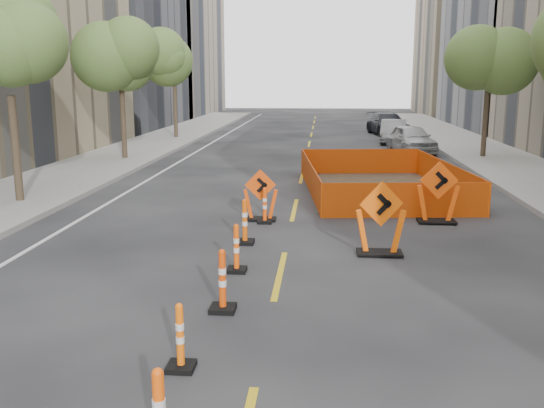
# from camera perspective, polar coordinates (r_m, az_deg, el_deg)

# --- Properties ---
(ground_plane) EXTENTS (140.00, 140.00, 0.00)m
(ground_plane) POSITION_cam_1_polar(r_m,az_deg,el_deg) (8.39, -1.29, -15.30)
(ground_plane) COLOR black
(sidewalk_left) EXTENTS (4.00, 90.00, 0.15)m
(sidewalk_left) POSITION_cam_1_polar(r_m,az_deg,el_deg) (22.08, -21.63, 1.22)
(sidewalk_left) COLOR gray
(sidewalk_left) RESTS_ON ground
(bld_left_d) EXTENTS (12.00, 16.00, 14.00)m
(bld_left_d) POSITION_cam_1_polar(r_m,az_deg,el_deg) (50.01, -16.62, 15.00)
(bld_left_d) COLOR #4C4C51
(bld_left_d) RESTS_ON ground
(bld_left_e) EXTENTS (12.00, 20.00, 20.00)m
(bld_left_e) POSITION_cam_1_polar(r_m,az_deg,el_deg) (65.78, -11.40, 17.00)
(bld_left_e) COLOR gray
(bld_left_e) RESTS_ON ground
(bld_right_e) EXTENTS (12.00, 14.00, 16.00)m
(bld_right_e) POSITION_cam_1_polar(r_m,az_deg,el_deg) (68.10, 19.23, 14.72)
(bld_right_e) COLOR tan
(bld_right_e) RESTS_ON ground
(tree_l_b) EXTENTS (2.80, 2.80, 5.95)m
(tree_l_b) POSITION_cam_1_polar(r_m,az_deg,el_deg) (19.72, -23.65, 12.91)
(tree_l_b) COLOR #382B1E
(tree_l_b) RESTS_ON ground
(tree_l_c) EXTENTS (2.80, 2.80, 5.95)m
(tree_l_c) POSITION_cam_1_polar(r_m,az_deg,el_deg) (28.93, -14.09, 12.88)
(tree_l_c) COLOR #382B1E
(tree_l_c) RESTS_ON ground
(tree_l_d) EXTENTS (2.80, 2.80, 5.95)m
(tree_l_d) POSITION_cam_1_polar(r_m,az_deg,el_deg) (38.54, -9.22, 12.73)
(tree_l_d) COLOR #382B1E
(tree_l_d) RESTS_ON ground
(tree_r_c) EXTENTS (2.80, 2.80, 5.95)m
(tree_r_c) POSITION_cam_1_polar(r_m,az_deg,el_deg) (30.39, 19.78, 12.48)
(tree_r_c) COLOR #382B1E
(tree_r_c) RESTS_ON ground
(channelizer_2) EXTENTS (0.37, 0.37, 0.93)m
(channelizer_2) POSITION_cam_1_polar(r_m,az_deg,el_deg) (8.28, -8.65, -12.23)
(channelizer_2) COLOR #FF640A
(channelizer_2) RESTS_ON ground
(channelizer_3) EXTENTS (0.42, 0.42, 1.07)m
(channelizer_3) POSITION_cam_1_polar(r_m,az_deg,el_deg) (10.12, -4.69, -7.18)
(channelizer_3) COLOR #DD4009
(channelizer_3) RESTS_ON ground
(channelizer_4) EXTENTS (0.39, 0.39, 0.99)m
(channelizer_4) POSITION_cam_1_polar(r_m,az_deg,el_deg) (12.11, -3.37, -4.15)
(channelizer_4) COLOR #F5510A
(channelizer_4) RESTS_ON ground
(channelizer_5) EXTENTS (0.42, 0.42, 1.07)m
(channelizer_5) POSITION_cam_1_polar(r_m,az_deg,el_deg) (14.12, -2.58, -1.65)
(channelizer_5) COLOR #DE5209
(channelizer_5) RESTS_ON ground
(channelizer_6) EXTENTS (0.38, 0.38, 0.97)m
(channelizer_6) POSITION_cam_1_polar(r_m,az_deg,el_deg) (16.12, -0.69, -0.12)
(channelizer_6) COLOR #F5470A
(channelizer_6) RESTS_ON ground
(chevron_sign_left) EXTENTS (1.02, 0.71, 1.41)m
(chevron_sign_left) POSITION_cam_1_polar(r_m,az_deg,el_deg) (16.39, -1.09, 0.86)
(chevron_sign_left) COLOR #D94209
(chevron_sign_left) RESTS_ON ground
(chevron_sign_center) EXTENTS (1.24, 0.94, 1.65)m
(chevron_sign_center) POSITION_cam_1_polar(r_m,az_deg,el_deg) (13.36, 10.20, -1.34)
(chevron_sign_center) COLOR #FF5E0A
(chevron_sign_center) RESTS_ON ground
(chevron_sign_right) EXTENTS (1.13, 0.69, 1.67)m
(chevron_sign_right) POSITION_cam_1_polar(r_m,az_deg,el_deg) (16.64, 15.37, 1.06)
(chevron_sign_right) COLOR #FC4F0A
(chevron_sign_right) RESTS_ON ground
(safety_fence) EXTENTS (5.46, 8.37, 0.99)m
(safety_fence) POSITION_cam_1_polar(r_m,az_deg,el_deg) (20.94, 9.98, 2.51)
(safety_fence) COLOR #FF560D
(safety_fence) RESTS_ON ground
(parked_car_near) EXTENTS (2.50, 4.49, 1.44)m
(parked_car_near) POSITION_cam_1_polar(r_m,az_deg,el_deg) (32.24, 12.96, 6.02)
(parked_car_near) COLOR #B2B2B4
(parked_car_near) RESTS_ON ground
(parked_car_mid) EXTENTS (1.96, 4.27, 1.36)m
(parked_car_mid) POSITION_cam_1_polar(r_m,az_deg,el_deg) (36.92, 11.36, 6.72)
(parked_car_mid) COLOR gray
(parked_car_mid) RESTS_ON ground
(parked_car_far) EXTENTS (2.88, 5.33, 1.47)m
(parked_car_far) POSITION_cam_1_polar(r_m,az_deg,el_deg) (42.08, 10.83, 7.42)
(parked_car_far) COLOR black
(parked_car_far) RESTS_ON ground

